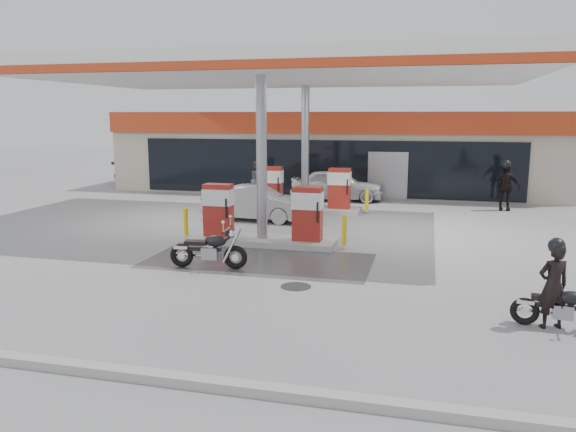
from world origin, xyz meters
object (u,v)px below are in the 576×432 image
at_px(pump_island_near, 262,221).
at_px(main_motorcycle, 563,308).
at_px(biker_walking, 505,187).
at_px(hatchback_silver, 255,203).
at_px(sedan_white, 337,185).
at_px(pump_island_far, 305,194).
at_px(parked_car_left, 151,174).
at_px(parked_motorcycle, 210,250).
at_px(biker_main, 553,286).
at_px(attendant, 258,180).

distance_m(pump_island_near, main_motorcycle, 9.02).
bearing_deg(biker_walking, hatchback_silver, -155.40).
relative_size(sedan_white, biker_walking, 2.18).
bearing_deg(pump_island_far, hatchback_silver, -119.30).
bearing_deg(pump_island_far, parked_car_left, 149.04).
bearing_deg(parked_motorcycle, pump_island_near, 74.06).
bearing_deg(sedan_white, main_motorcycle, -161.37).
bearing_deg(biker_walking, biker_main, -95.14).
height_order(main_motorcycle, biker_main, biker_main).
bearing_deg(biker_main, main_motorcycle, 153.45).
xyz_separation_m(pump_island_near, pump_island_far, (0.00, 6.00, 0.00)).
height_order(biker_main, biker_walking, biker_walking).
height_order(pump_island_far, parked_car_left, pump_island_far).
distance_m(pump_island_near, parked_motorcycle, 3.04).
bearing_deg(pump_island_near, biker_walking, 46.22).
xyz_separation_m(pump_island_near, parked_motorcycle, (-0.50, -2.99, -0.25)).
xyz_separation_m(main_motorcycle, sedan_white, (-6.50, 14.50, 0.32)).
bearing_deg(pump_island_near, parked_motorcycle, -99.41).
relative_size(biker_main, parked_car_left, 0.35).
distance_m(attendant, hatchback_silver, 5.42).
bearing_deg(biker_main, hatchback_silver, -67.79).
distance_m(pump_island_far, biker_walking, 8.16).
distance_m(parked_motorcycle, parked_car_left, 17.75).
distance_m(hatchback_silver, parked_car_left, 12.06).
relative_size(main_motorcycle, parked_motorcycle, 0.85).
bearing_deg(pump_island_far, biker_main, -57.78).
relative_size(parked_motorcycle, sedan_white, 0.48).
xyz_separation_m(main_motorcycle, parked_motorcycle, (-7.79, 2.30, 0.07)).
bearing_deg(parked_motorcycle, sedan_white, 77.44).
height_order(main_motorcycle, attendant, attendant).
relative_size(pump_island_near, pump_island_far, 1.00).
bearing_deg(attendant, main_motorcycle, -154.50).
bearing_deg(pump_island_near, hatchback_silver, 110.51).
bearing_deg(parked_car_left, pump_island_near, -122.17).
xyz_separation_m(pump_island_far, parked_motorcycle, (-0.50, -8.99, -0.25)).
relative_size(main_motorcycle, biker_main, 1.08).
bearing_deg(pump_island_near, biker_main, -36.60).
bearing_deg(parked_car_left, hatchback_silver, -116.12).
xyz_separation_m(pump_island_far, biker_main, (7.11, -11.28, 0.09)).
relative_size(main_motorcycle, attendant, 0.97).
xyz_separation_m(parked_motorcycle, hatchback_silver, (-0.85, 6.59, 0.18)).
bearing_deg(main_motorcycle, pump_island_far, 129.02).
relative_size(sedan_white, parked_car_left, 0.92).
height_order(pump_island_near, pump_island_far, same).
relative_size(biker_main, hatchback_silver, 0.41).
distance_m(main_motorcycle, hatchback_silver, 12.41).
relative_size(biker_main, parked_motorcycle, 0.79).
bearing_deg(hatchback_silver, pump_island_far, -26.50).
bearing_deg(parked_car_left, pump_island_far, -102.93).
relative_size(main_motorcycle, hatchback_silver, 0.44).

